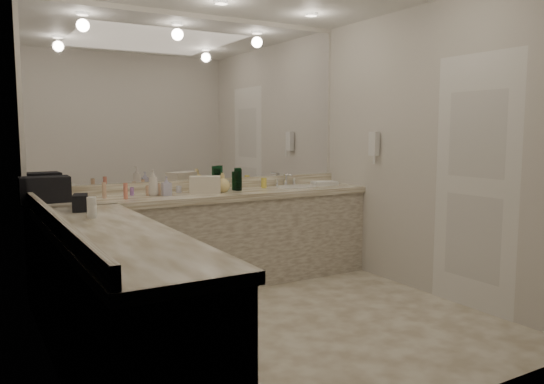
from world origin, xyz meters
TOP-DOWN VIEW (x-y plane):
  - floor at (0.00, 0.00)m, footprint 3.20×3.20m
  - wall_back at (0.00, 1.50)m, footprint 3.20×0.02m
  - wall_left at (-1.60, 0.00)m, footprint 0.02×3.00m
  - wall_right at (1.60, 0.00)m, footprint 0.02×3.00m
  - vanity_back_base at (0.00, 1.20)m, footprint 3.20×0.60m
  - vanity_back_top at (0.00, 1.19)m, footprint 3.20×0.64m
  - vanity_left_base at (-1.30, -0.30)m, footprint 0.60×2.40m
  - vanity_left_top at (-1.29, -0.30)m, footprint 0.64×2.42m
  - backsplash_back at (0.00, 1.48)m, footprint 3.20×0.04m
  - backsplash_left at (-1.58, 0.00)m, footprint 0.04×3.00m
  - mirror_back at (0.00, 1.49)m, footprint 3.12×0.01m
  - mirror_left at (-1.59, 0.00)m, footprint 0.01×2.92m
  - sink at (0.95, 1.20)m, footprint 0.44×0.44m
  - faucet at (0.95, 1.41)m, footprint 0.24×0.16m
  - wall_phone at (1.56, 0.70)m, footprint 0.06×0.10m
  - door at (1.59, -0.50)m, footprint 0.02×0.82m
  - black_toiletry_bag at (-1.46, 1.25)m, footprint 0.39×0.25m
  - black_bag_spill at (-1.30, 0.62)m, footprint 0.15×0.23m
  - cream_cosmetic_case at (-0.08, 1.19)m, footprint 0.33×0.28m
  - hand_towel at (1.32, 1.21)m, footprint 0.29×0.23m
  - lotion_left at (-1.30, 0.23)m, footprint 0.06×0.06m
  - soap_bottle_a at (-0.55, 1.24)m, footprint 0.12×0.12m
  - soap_bottle_b at (-0.45, 1.17)m, footprint 0.08×0.09m
  - soap_bottle_c at (0.10, 1.17)m, footprint 0.19×0.19m
  - green_bottle_0 at (0.29, 1.22)m, footprint 0.07×0.07m
  - green_bottle_1 at (0.31, 1.27)m, footprint 0.07×0.07m
  - green_bottle_2 at (0.28, 1.27)m, footprint 0.07×0.07m
  - amenity_bottle_0 at (-0.72, 1.35)m, footprint 0.04×0.04m
  - amenity_bottle_1 at (-0.84, 1.12)m, footprint 0.04×0.04m
  - amenity_bottle_2 at (0.18, 1.26)m, footprint 0.06×0.06m
  - amenity_bottle_3 at (-0.98, 1.27)m, footprint 0.04×0.04m
  - amenity_bottle_4 at (-0.51, 1.25)m, footprint 0.05×0.05m
  - amenity_bottle_5 at (-0.28, 1.34)m, footprint 0.05×0.05m
  - amenity_bottle_6 at (0.63, 1.30)m, footprint 0.06×0.06m
  - amenity_bottle_7 at (-0.16, 1.17)m, footprint 0.06×0.06m
  - amenity_bottle_8 at (-0.60, 1.27)m, footprint 0.04×0.04m

SIDE VIEW (x-z plane):
  - floor at x=0.00m, z-range 0.00..0.00m
  - vanity_back_base at x=0.00m, z-range 0.00..0.84m
  - vanity_left_base at x=-1.30m, z-range 0.00..0.84m
  - vanity_back_top at x=0.00m, z-range 0.84..0.90m
  - vanity_left_top at x=-1.29m, z-range 0.84..0.90m
  - sink at x=0.95m, z-range 0.88..0.91m
  - hand_towel at x=1.32m, z-range 0.90..0.94m
  - amenity_bottle_5 at x=-0.28m, z-range 0.90..0.96m
  - amenity_bottle_0 at x=-0.72m, z-range 0.90..0.97m
  - amenity_bottle_7 at x=-0.16m, z-range 0.90..0.98m
  - amenity_bottle_8 at x=-0.60m, z-range 0.90..0.99m
  - backsplash_back at x=0.00m, z-range 0.90..1.00m
  - backsplash_left at x=-1.58m, z-range 0.90..1.00m
  - amenity_bottle_2 at x=0.18m, z-range 0.90..1.00m
  - amenity_bottle_6 at x=0.63m, z-range 0.90..1.00m
  - amenity_bottle_4 at x=-0.51m, z-range 0.90..1.01m
  - black_bag_spill at x=-1.30m, z-range 0.90..1.02m
  - amenity_bottle_3 at x=-0.98m, z-range 0.90..1.04m
  - amenity_bottle_1 at x=-0.84m, z-range 0.90..1.04m
  - faucet at x=0.95m, z-range 0.90..1.04m
  - lotion_left at x=-1.30m, z-range 0.90..1.04m
  - cream_cosmetic_case at x=-0.08m, z-range 0.90..1.06m
  - soap_bottle_b at x=-0.45m, z-range 0.90..1.07m
  - green_bottle_2 at x=0.28m, z-range 0.90..1.08m
  - soap_bottle_c at x=0.10m, z-range 0.90..1.08m
  - green_bottle_0 at x=0.29m, z-range 0.90..1.11m
  - green_bottle_1 at x=0.31m, z-range 0.90..1.12m
  - black_toiletry_bag at x=-1.46m, z-range 0.90..1.12m
  - soap_bottle_a at x=-0.55m, z-range 0.90..1.13m
  - door at x=1.59m, z-range 0.00..2.10m
  - wall_back at x=0.00m, z-range 0.00..2.60m
  - wall_left at x=-1.60m, z-range 0.00..2.60m
  - wall_right at x=1.60m, z-range 0.00..2.60m
  - wall_phone at x=1.56m, z-range 1.23..1.47m
  - mirror_back at x=0.00m, z-range 1.00..2.55m
  - mirror_left at x=-1.59m, z-range 1.00..2.55m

